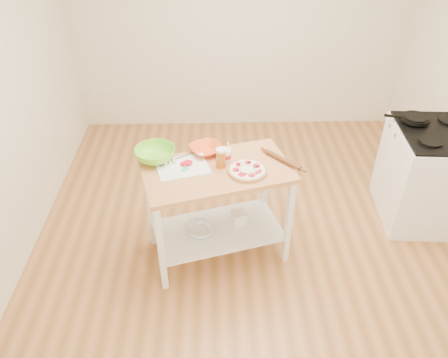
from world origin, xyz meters
The scene contains 15 objects.
room_shell centered at (0.00, 0.00, 1.35)m, with size 4.04×4.54×2.74m.
prep_island centered at (-0.31, -0.13, 0.65)m, with size 1.28×0.91×0.90m.
gas_stove centered at (1.65, 0.33, 0.47)m, with size 0.74×0.85×1.11m.
skillet centered at (1.48, 0.51, 0.98)m, with size 0.39×0.25×0.03m.
pizza centered at (-0.08, -0.17, 0.92)m, with size 0.31×0.31×0.05m.
cutting_board centered at (-0.59, -0.09, 0.91)m, with size 0.46×0.39×0.04m.
spatula centered at (-0.55, -0.11, 0.92)m, with size 0.09×0.15×0.01m.
knife centered at (-0.69, -0.03, 0.92)m, with size 0.24×0.16×0.01m.
orange_bowl centered at (-0.40, 0.11, 0.93)m, with size 0.26×0.26×0.06m, color #E7501F.
green_bowl centered at (-0.81, 0.02, 0.95)m, with size 0.33×0.33×0.10m, color #76D42C.
beer_pint centered at (-0.28, -0.09, 0.98)m, with size 0.08×0.08×0.16m.
yogurt_tub centered at (-0.24, -0.01, 0.95)m, with size 0.09×0.09×0.19m.
rolling_pin centered at (0.21, -0.04, 0.92)m, with size 0.04×0.04×0.35m, color brown.
shelf_glass_bowl centered at (-0.46, -0.17, 0.30)m, with size 0.23×0.23×0.07m, color silver.
shelf_bin centered at (-0.13, -0.05, 0.32)m, with size 0.12×0.12×0.12m, color white.
Camera 1 is at (-0.34, -2.93, 2.86)m, focal length 35.00 mm.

